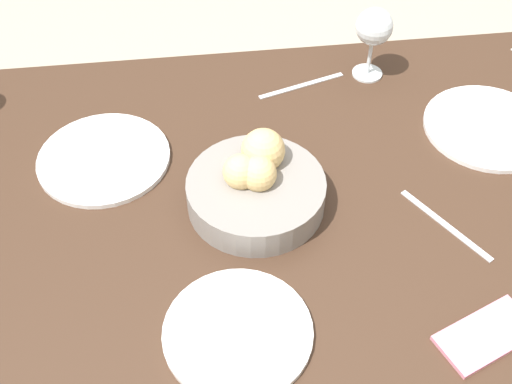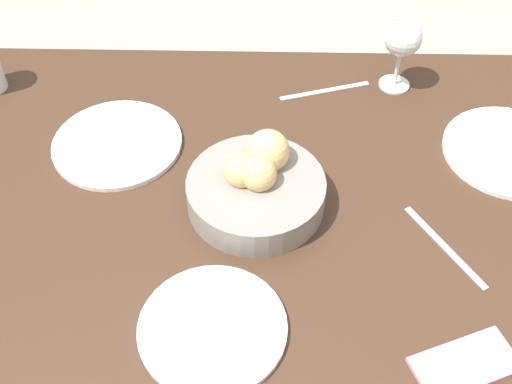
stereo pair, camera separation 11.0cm
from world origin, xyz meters
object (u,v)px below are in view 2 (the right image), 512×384
Objects in this scene: plate_near_left at (510,151)px; knife_silver at (325,91)px; plate_near_right at (117,143)px; wine_glass at (403,40)px; fork_silver at (445,246)px; cell_phone at (465,364)px; bread_basket at (257,186)px; plate_far_center at (213,328)px.

knife_silver is at bearing -27.77° from plate_near_left.
wine_glass reaches higher than plate_near_right.
wine_glass is 0.83× the size of knife_silver.
plate_near_left is at bearing -125.42° from fork_silver.
plate_near_right is at bearing -37.97° from cell_phone.
plate_near_right is at bearing -27.02° from bread_basket.
plate_near_left is 1.32× the size of knife_silver.
plate_near_right is at bearing 23.25° from knife_silver.
fork_silver is at bearing -92.52° from cell_phone.
bread_basket is 0.27m from plate_far_center.
fork_silver is at bearing 163.07° from bread_basket.
fork_silver is (-0.03, 0.43, -0.11)m from wine_glass.
plate_near_left reaches higher than cell_phone.
plate_near_right is 1.10× the size of plate_far_center.
plate_near_left is 0.28m from fork_silver.
plate_near_left is 1.50× the size of cell_phone.
plate_far_center is (-0.21, 0.40, 0.00)m from plate_near_right.
plate_near_left reaches higher than fork_silver.
wine_glass is 0.18m from knife_silver.
knife_silver is (0.18, -0.41, 0.00)m from fork_silver.
plate_near_right is (0.27, -0.14, -0.03)m from bread_basket.
fork_silver is (-0.37, -0.16, -0.00)m from plate_far_center.
plate_near_right is 0.72m from cell_phone.
fork_silver is at bearing 113.56° from knife_silver.
wine_glass is 0.91× the size of fork_silver.
cell_phone is at bearing 91.87° from wine_glass.
wine_glass is 0.65m from cell_phone.
knife_silver is at bearing 8.95° from wine_glass.
fork_silver is 0.21m from cell_phone.
bread_basket is 0.44m from wine_glass.
cell_phone is (-0.02, 0.64, -0.11)m from wine_glass.
plate_near_left reaches higher than knife_silver.
plate_near_right is (0.74, -0.00, 0.00)m from plate_near_left.
plate_far_center reaches higher than fork_silver.
bread_basket is at bearing -16.93° from fork_silver.
fork_silver is (-0.31, 0.09, -0.04)m from bread_basket.
cell_phone is (0.17, 0.44, -0.00)m from plate_near_left.
wine_glass is (-0.28, -0.33, 0.07)m from bread_basket.
bread_basket is 0.49m from plate_near_left.
plate_near_right is 1.57× the size of wine_glass.
plate_near_right is at bearing -0.36° from plate_near_left.
fork_silver is 0.44m from knife_silver.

